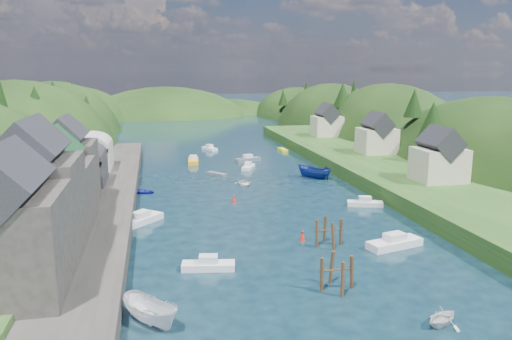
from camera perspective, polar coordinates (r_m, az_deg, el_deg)
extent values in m
plane|color=black|center=(97.91, -2.59, 0.21)|extent=(600.00, 600.00, 0.00)
ellipsoid|color=black|center=(126.75, -25.00, -2.49)|extent=(44.00, 75.56, 52.00)
ellipsoid|color=black|center=(167.89, -21.74, 1.20)|extent=(44.00, 75.56, 48.19)
ellipsoid|color=black|center=(208.67, -19.81, 3.64)|extent=(44.00, 75.56, 39.00)
ellipsoid|color=black|center=(101.10, 25.45, -5.10)|extent=(36.00, 75.56, 44.49)
ellipsoid|color=black|center=(136.80, 14.67, -0.52)|extent=(36.00, 75.56, 48.00)
ellipsoid|color=black|center=(175.61, 8.52, 2.52)|extent=(36.00, 75.56, 44.49)
ellipsoid|color=black|center=(214.96, 4.70, 4.63)|extent=(36.00, 75.56, 36.00)
ellipsoid|color=black|center=(216.88, -10.20, 3.56)|extent=(80.00, 60.00, 44.00)
ellipsoid|color=black|center=(229.38, -3.23, 3.64)|extent=(70.00, 56.00, 36.00)
cone|color=black|center=(86.16, -26.98, 6.24)|extent=(3.35, 3.35, 9.18)
cone|color=black|center=(108.90, -23.93, 7.20)|extent=(4.73, 4.73, 6.15)
cone|color=black|center=(119.67, -24.79, 7.57)|extent=(4.34, 4.34, 7.09)
cone|color=black|center=(128.94, -22.57, 5.87)|extent=(5.28, 5.28, 5.30)
cone|color=black|center=(144.34, -22.16, 8.04)|extent=(4.77, 4.77, 7.12)
cone|color=black|center=(151.44, -18.78, 7.00)|extent=(4.07, 4.07, 5.88)
cone|color=black|center=(162.14, -20.21, 7.71)|extent=(4.56, 4.56, 9.53)
cone|color=black|center=(174.86, -20.28, 7.24)|extent=(4.75, 4.75, 6.13)
cone|color=black|center=(182.34, -19.18, 7.69)|extent=(4.27, 4.27, 7.56)
cone|color=black|center=(94.43, 25.20, 5.21)|extent=(5.03, 5.03, 5.55)
cone|color=black|center=(96.12, 19.54, 5.39)|extent=(5.29, 5.29, 6.78)
cone|color=black|center=(106.76, 17.62, 7.33)|extent=(4.07, 4.07, 5.81)
cone|color=black|center=(120.78, 16.03, 5.80)|extent=(3.40, 3.40, 5.67)
cone|color=black|center=(130.32, 14.71, 7.49)|extent=(4.94, 4.94, 7.80)
cone|color=black|center=(137.34, 9.88, 8.44)|extent=(5.25, 5.25, 6.43)
cone|color=black|center=(148.94, 11.11, 8.69)|extent=(3.36, 3.36, 7.99)
cone|color=black|center=(162.67, 9.79, 8.32)|extent=(4.57, 4.57, 7.05)
cone|color=black|center=(175.23, 7.34, 8.04)|extent=(3.59, 3.59, 6.05)
cone|color=black|center=(183.28, 5.83, 9.10)|extent=(4.14, 4.14, 6.36)
cone|color=black|center=(191.10, 3.11, 8.31)|extent=(3.83, 3.83, 6.06)
cube|color=#2D2B28|center=(67.94, -18.87, -4.60)|extent=(12.00, 110.00, 2.00)
cube|color=#234719|center=(69.16, -24.66, -4.55)|extent=(12.00, 110.00, 2.50)
cube|color=#2D2B28|center=(42.47, -26.29, -7.69)|extent=(8.00, 9.00, 8.00)
cube|color=black|center=(41.21, -26.90, -1.14)|extent=(5.88, 9.36, 5.88)
cube|color=#2D2B28|center=(50.71, -23.84, -3.89)|extent=(8.00, 9.00, 9.00)
cube|color=black|center=(49.64, -24.35, 2.21)|extent=(5.88, 9.36, 5.88)
cube|color=#2D2B28|center=(59.50, -21.99, -2.58)|extent=(8.00, 9.00, 7.00)
cube|color=#1E592D|center=(58.64, -22.31, 1.66)|extent=(5.88, 9.36, 5.88)
cube|color=#2D2B28|center=(68.06, -20.71, -0.37)|extent=(7.00, 8.00, 8.00)
cube|color=black|center=(67.30, -21.00, 3.67)|extent=(5.15, 8.32, 5.15)
cube|color=#2D2D30|center=(80.08, -19.31, -0.05)|extent=(7.00, 9.00, 4.00)
cylinder|color=#2D2D30|center=(79.73, -19.40, 1.36)|extent=(7.00, 9.00, 7.00)
cube|color=#B2B2A8|center=(91.79, -18.35, 1.42)|extent=(7.00, 9.00, 4.00)
cylinder|color=#B2B2A8|center=(91.48, -18.43, 2.65)|extent=(7.00, 9.00, 7.00)
cube|color=#234719|center=(95.48, 13.37, 0.35)|extent=(16.00, 120.00, 2.40)
cube|color=beige|center=(80.19, 20.17, 0.57)|extent=(7.00, 6.00, 5.00)
cube|color=black|center=(79.67, 20.34, 2.93)|extent=(5.15, 6.24, 5.15)
cube|color=beige|center=(103.71, 13.63, 3.27)|extent=(7.00, 6.00, 5.00)
cube|color=black|center=(103.31, 13.71, 5.11)|extent=(5.15, 6.24, 5.15)
cube|color=beige|center=(128.11, 8.10, 4.98)|extent=(7.00, 6.00, 5.00)
cube|color=black|center=(127.79, 8.15, 6.47)|extent=(5.15, 6.24, 5.15)
cylinder|color=#382314|center=(45.67, 10.87, -11.72)|extent=(0.32, 0.32, 3.70)
cylinder|color=#382314|center=(46.37, 8.60, -11.27)|extent=(0.32, 0.32, 3.70)
cylinder|color=#382314|center=(44.74, 7.52, -12.11)|extent=(0.32, 0.32, 3.70)
cylinder|color=#382314|center=(44.00, 9.86, -12.60)|extent=(0.32, 0.32, 3.70)
cylinder|color=#382314|center=(44.95, 9.24, -11.20)|extent=(3.32, 0.16, 0.16)
cylinder|color=#382314|center=(56.11, 9.67, -7.27)|extent=(0.32, 0.32, 3.62)
cylinder|color=#382314|center=(56.87, 7.86, -6.96)|extent=(0.32, 0.32, 3.62)
cylinder|color=#382314|center=(55.21, 6.98, -7.50)|extent=(0.32, 0.32, 3.62)
cylinder|color=#382314|center=(54.43, 8.83, -7.84)|extent=(0.32, 0.32, 3.62)
cylinder|color=#382314|center=(55.45, 8.35, -6.80)|extent=(3.30, 0.16, 0.16)
cone|color=#B0150E|center=(57.31, 5.32, -7.55)|extent=(0.70, 0.70, 0.90)
sphere|color=#B0150E|center=(57.15, 5.33, -7.08)|extent=(0.30, 0.30, 0.30)
cone|color=#B0150E|center=(72.74, -2.53, -3.39)|extent=(0.70, 0.70, 0.90)
sphere|color=#B0150E|center=(72.62, -2.53, -3.01)|extent=(0.30, 0.30, 0.30)
cube|color=slate|center=(105.19, -0.94, 1.19)|extent=(5.69, 3.31, 0.76)
cube|color=silver|center=(105.05, -0.94, 1.60)|extent=(2.18, 1.75, 0.70)
cube|color=white|center=(120.32, -5.32, 2.43)|extent=(3.56, 5.07, 0.68)
cube|color=silver|center=(120.21, -5.33, 2.77)|extent=(1.75, 2.02, 0.70)
imported|color=navy|center=(89.01, 6.62, -0.29)|extent=(6.30, 6.07, 2.46)
imported|color=silver|center=(83.64, -1.37, -1.54)|extent=(2.92, 4.07, 0.84)
cube|color=silver|center=(56.94, 15.53, -8.12)|extent=(6.68, 3.66, 0.89)
cube|color=silver|center=(56.67, 15.58, -7.32)|extent=(2.53, 1.99, 0.70)
cube|color=white|center=(97.24, -0.88, 0.32)|extent=(3.44, 5.04, 0.67)
cube|color=silver|center=(97.10, -0.88, 0.74)|extent=(1.71, 1.99, 0.70)
imported|color=#1B1B95|center=(80.15, -12.74, -2.42)|extent=(4.73, 4.36, 0.80)
cube|color=#575F64|center=(91.28, -4.49, -0.48)|extent=(3.55, 3.98, 0.56)
imported|color=silver|center=(41.70, 20.53, -15.44)|extent=(4.12, 3.91, 1.70)
cube|color=white|center=(64.75, -12.97, -5.62)|extent=(5.66, 5.85, 0.86)
cube|color=silver|center=(64.51, -13.00, -4.92)|extent=(2.50, 2.53, 0.70)
imported|color=white|center=(40.07, -11.94, -15.62)|extent=(5.31, 6.03, 2.27)
cube|color=silver|center=(49.43, -5.46, -10.88)|extent=(5.33, 2.50, 0.72)
cube|color=silver|center=(49.16, -5.48, -10.07)|extent=(1.96, 1.46, 0.70)
cube|color=gold|center=(104.02, -7.17, 1.02)|extent=(2.57, 6.39, 0.87)
cube|color=silver|center=(103.88, -7.18, 1.47)|extent=(1.62, 2.29, 0.70)
cube|color=yellow|center=(118.51, 3.07, 2.31)|extent=(1.64, 4.50, 0.62)
cube|color=silver|center=(72.62, 12.34, -3.79)|extent=(5.21, 3.08, 0.69)
cube|color=silver|center=(72.43, 12.36, -3.23)|extent=(2.00, 1.62, 0.70)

